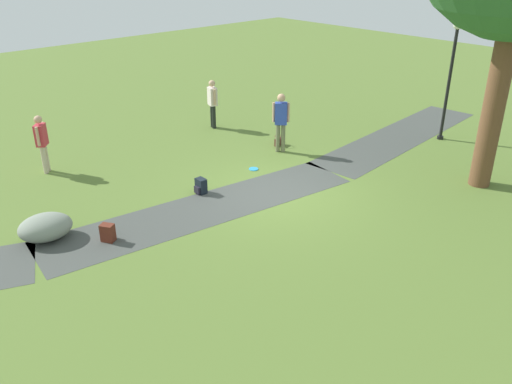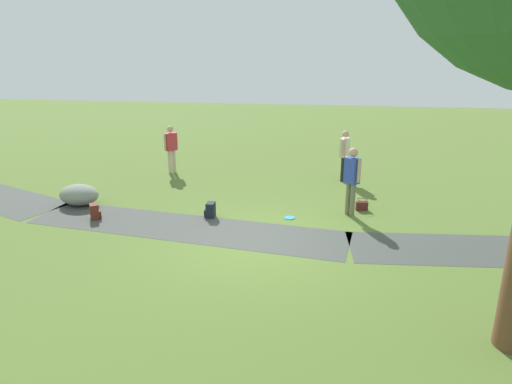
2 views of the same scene
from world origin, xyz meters
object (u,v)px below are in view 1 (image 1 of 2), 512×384
(lawn_boulder, at_px, (45,227))
(man_near_boulder, at_px, (213,101))
(backpack_by_boulder, at_px, (108,233))
(handbag_on_grass, at_px, (279,141))
(frisbee_on_grass, at_px, (254,169))
(woman_with_handbag, at_px, (281,118))
(passerby_on_path, at_px, (42,140))
(spare_backpack_on_lawn, at_px, (201,186))
(lamp_post, at_px, (451,68))

(lawn_boulder, height_order, man_near_boulder, man_near_boulder)
(backpack_by_boulder, bearing_deg, lawn_boulder, -46.33)
(handbag_on_grass, xyz_separation_m, frisbee_on_grass, (1.89, 0.88, -0.13))
(woman_with_handbag, bearing_deg, passerby_on_path, -29.41)
(man_near_boulder, xyz_separation_m, backpack_by_boulder, (6.44, 4.42, -0.76))
(man_near_boulder, height_order, spare_backpack_on_lawn, man_near_boulder)
(lamp_post, relative_size, frisbee_on_grass, 14.02)
(lawn_boulder, bearing_deg, frisbee_on_grass, 177.76)
(man_near_boulder, height_order, backpack_by_boulder, man_near_boulder)
(frisbee_on_grass, bearing_deg, lawn_boulder, -2.24)
(woman_with_handbag, height_order, spare_backpack_on_lawn, woman_with_handbag)
(man_near_boulder, distance_m, spare_backpack_on_lawn, 5.30)
(lamp_post, bearing_deg, spare_backpack_on_lawn, -14.10)
(lamp_post, height_order, spare_backpack_on_lawn, lamp_post)
(passerby_on_path, height_order, spare_backpack_on_lawn, passerby_on_path)
(woman_with_handbag, bearing_deg, lawn_boulder, 1.86)
(woman_with_handbag, relative_size, spare_backpack_on_lawn, 4.52)
(passerby_on_path, distance_m, spare_backpack_on_lawn, 4.71)
(lamp_post, xyz_separation_m, spare_backpack_on_lawn, (8.24, -2.07, -2.11))
(lawn_boulder, relative_size, backpack_by_boulder, 3.28)
(lamp_post, distance_m, spare_backpack_on_lawn, 8.75)
(lawn_boulder, bearing_deg, spare_backpack_on_lawn, 173.32)
(man_near_boulder, xyz_separation_m, handbag_on_grass, (-0.41, 2.78, -0.82))
(passerby_on_path, xyz_separation_m, spare_backpack_on_lawn, (-2.32, 4.03, -0.75))
(backpack_by_boulder, relative_size, frisbee_on_grass, 1.50)
(lamp_post, relative_size, backpack_by_boulder, 9.36)
(handbag_on_grass, bearing_deg, backpack_by_boulder, 13.41)
(lawn_boulder, distance_m, frisbee_on_grass, 5.92)
(lawn_boulder, distance_m, handbag_on_grass, 7.83)
(handbag_on_grass, distance_m, backpack_by_boulder, 7.05)
(man_near_boulder, relative_size, frisbee_on_grass, 6.20)
(man_near_boulder, xyz_separation_m, frisbee_on_grass, (1.48, 3.66, -0.95))
(handbag_on_grass, relative_size, spare_backpack_on_lawn, 0.84)
(lamp_post, height_order, man_near_boulder, lamp_post)
(woman_with_handbag, xyz_separation_m, backpack_by_boulder, (6.51, 1.23, -0.87))
(lawn_boulder, xyz_separation_m, passerby_on_path, (-1.54, -3.58, 0.66))
(backpack_by_boulder, bearing_deg, frisbee_on_grass, -171.33)
(woman_with_handbag, relative_size, passerby_on_path, 1.10)
(lamp_post, xyz_separation_m, frisbee_on_grass, (6.19, -2.29, -2.29))
(spare_backpack_on_lawn, distance_m, frisbee_on_grass, 2.06)
(lamp_post, distance_m, handbag_on_grass, 5.76)
(woman_with_handbag, relative_size, handbag_on_grass, 5.37)
(woman_with_handbag, bearing_deg, spare_backpack_on_lawn, 10.94)
(backpack_by_boulder, bearing_deg, lamp_post, 172.18)
(spare_backpack_on_lawn, xyz_separation_m, frisbee_on_grass, (-2.04, -0.22, -0.18))
(lamp_post, distance_m, passerby_on_path, 12.27)
(lamp_post, bearing_deg, backpack_by_boulder, -7.82)
(man_near_boulder, bearing_deg, lamp_post, 128.38)
(lawn_boulder, relative_size, frisbee_on_grass, 4.91)
(man_near_boulder, relative_size, spare_backpack_on_lawn, 4.14)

